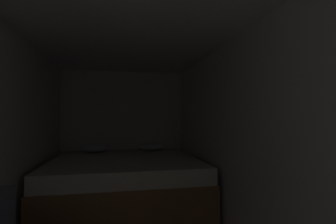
# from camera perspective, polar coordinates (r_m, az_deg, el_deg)

# --- Properties ---
(wall_back) EXTENTS (2.32, 0.05, 2.15)m
(wall_back) POSITION_cam_1_polar(r_m,az_deg,el_deg) (4.77, -10.17, -3.79)
(wall_back) COLOR silver
(wall_back) RESTS_ON ground
(wall_right) EXTENTS (0.05, 5.07, 2.15)m
(wall_right) POSITION_cam_1_polar(r_m,az_deg,el_deg) (2.55, 18.13, -5.84)
(wall_right) COLOR silver
(wall_right) RESTS_ON ground
(ceiling_slab) EXTENTS (2.32, 5.07, 0.05)m
(ceiling_slab) POSITION_cam_1_polar(r_m,az_deg,el_deg) (2.39, -8.22, 20.72)
(ceiling_slab) COLOR white
(ceiling_slab) RESTS_ON wall_left
(bed) EXTENTS (2.10, 1.96, 0.84)m
(bed) POSITION_cam_1_polar(r_m,az_deg,el_deg) (3.84, -9.77, -15.35)
(bed) COLOR olive
(bed) RESTS_ON ground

